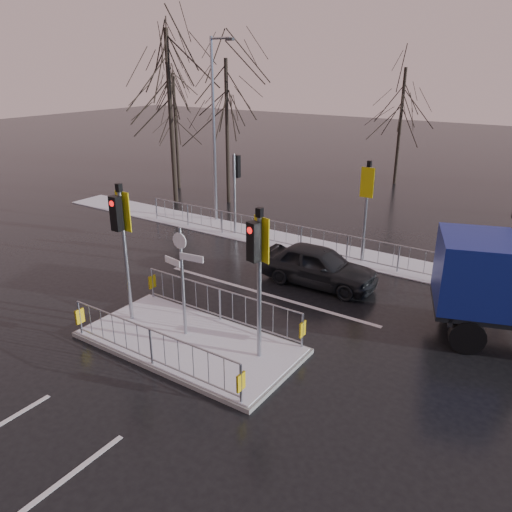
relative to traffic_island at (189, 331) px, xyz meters
The scene contains 12 objects.
ground 0.39m from the traffic_island, 42.90° to the right, with size 120.00×120.00×0.00m, color black.
snow_verge 8.60m from the traffic_island, 89.92° to the left, with size 30.00×2.00×0.04m, color white.
lane_markings 0.52m from the traffic_island, 88.07° to the right, with size 8.00×11.38×0.01m.
traffic_island is the anchor object (origin of this frame).
far_kerb_fixtures 8.11m from the traffic_island, 87.84° to the left, with size 18.00×0.65×3.83m.
car_far_lane 5.58m from the traffic_island, 78.84° to the left, with size 1.62×4.03×1.37m, color black.
flatbed_truck 8.59m from the traffic_island, 35.80° to the left, with size 6.61×4.16×2.88m.
tree_near_a 16.23m from the traffic_island, 133.66° to the left, with size 4.75×4.75×8.97m.
tree_near_b 15.57m from the traffic_island, 122.60° to the left, with size 4.00×4.00×7.55m.
tree_near_c 18.84m from the traffic_island, 132.79° to the left, with size 3.50×3.50×6.61m.
tree_far_a 22.52m from the traffic_island, 95.17° to the left, with size 3.75×3.75×7.08m.
street_lamp_left 12.17m from the traffic_island, 124.07° to the left, with size 1.25×0.18×8.20m.
Camera 1 is at (8.02, -8.74, 7.12)m, focal length 35.00 mm.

